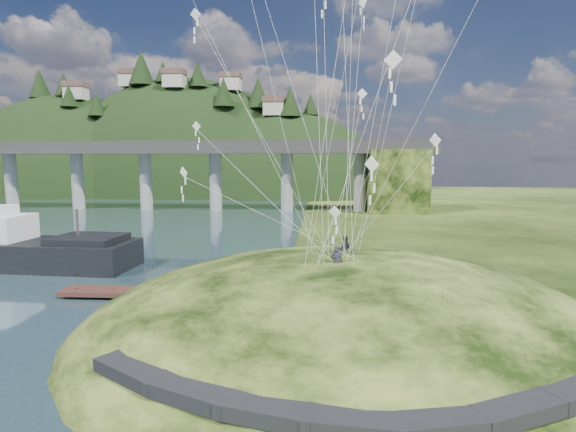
{
  "coord_description": "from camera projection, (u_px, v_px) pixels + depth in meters",
  "views": [
    {
      "loc": [
        6.37,
        -25.7,
        11.02
      ],
      "look_at": [
        4.0,
        6.0,
        7.0
      ],
      "focal_mm": 28.0,
      "sensor_mm": 36.0,
      "label": 1
    }
  ],
  "objects": [
    {
      "name": "ground",
      "position": [
        215.0,
        342.0,
        27.27
      ],
      "size": [
        320.0,
        320.0,
        0.0
      ],
      "primitive_type": "plane",
      "color": "black",
      "rests_on": "ground"
    },
    {
      "name": "grass_hill",
      "position": [
        345.0,
        355.0,
        28.85
      ],
      "size": [
        36.0,
        32.0,
        13.0
      ],
      "color": "black",
      "rests_on": "ground"
    },
    {
      "name": "kite_swarm",
      "position": [
        335.0,
        1.0,
        25.8
      ],
      "size": [
        17.71,
        16.79,
        21.72
      ],
      "color": "white",
      "rests_on": "ground"
    },
    {
      "name": "wooden_dock",
      "position": [
        151.0,
        292.0,
        35.9
      ],
      "size": [
        14.34,
        2.44,
        1.02
      ],
      "color": "#331A15",
      "rests_on": "ground"
    },
    {
      "name": "far_ridge",
      "position": [
        174.0,
        214.0,
        152.3
      ],
      "size": [
        153.0,
        70.0,
        94.5
      ],
      "color": "black",
      "rests_on": "ground"
    },
    {
      "name": "bridge",
      "position": [
        170.0,
        165.0,
        97.33
      ],
      "size": [
        160.0,
        11.0,
        15.0
      ],
      "color": "#2D2B2B",
      "rests_on": "ground"
    },
    {
      "name": "kite_flyers",
      "position": [
        342.0,
        239.0,
        29.2
      ],
      "size": [
        1.51,
        4.98,
        2.06
      ],
      "color": "#22222E",
      "rests_on": "ground"
    },
    {
      "name": "work_barge",
      "position": [
        17.0,
        247.0,
        46.05
      ],
      "size": [
        23.9,
        7.74,
        8.25
      ],
      "color": "black",
      "rests_on": "ground"
    },
    {
      "name": "footpath",
      "position": [
        349.0,
        399.0,
        16.82
      ],
      "size": [
        22.29,
        5.84,
        0.83
      ],
      "color": "black",
      "rests_on": "ground"
    }
  ]
}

